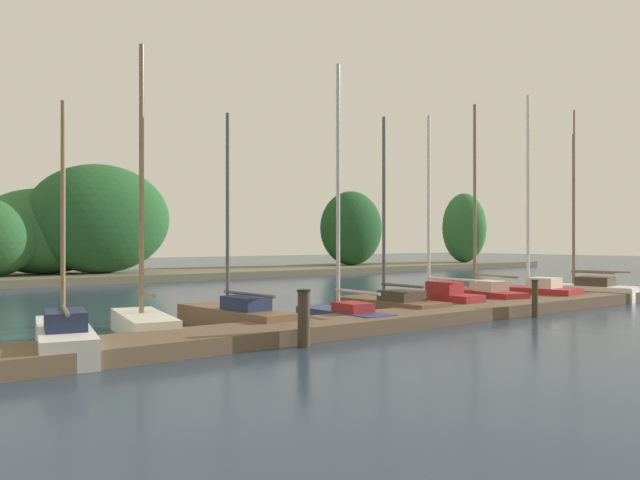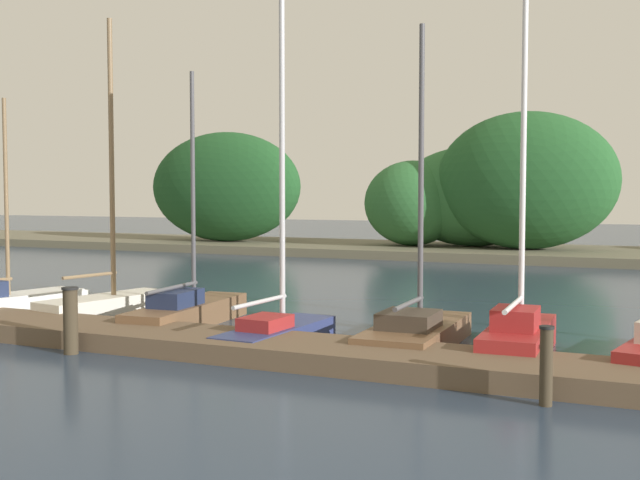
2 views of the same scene
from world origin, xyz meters
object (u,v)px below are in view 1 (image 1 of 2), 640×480
sailboat_7 (432,297)px  mooring_piling_1 (304,318)px  sailboat_3 (142,318)px  sailboat_8 (478,292)px  sailboat_2 (63,335)px  sailboat_4 (232,314)px  sailboat_5 (341,309)px  mooring_piling_2 (535,298)px  sailboat_10 (579,289)px  sailboat_6 (388,303)px  sailboat_11 (578,286)px  sailboat_9 (532,290)px

sailboat_7 → mooring_piling_1: sailboat_7 is taller
sailboat_3 → sailboat_8: (12.07, -0.39, 0.01)m
sailboat_2 → sailboat_4: sailboat_4 is taller
sailboat_5 → sailboat_7: sailboat_5 is taller
sailboat_2 → sailboat_7: size_ratio=0.80×
sailboat_2 → sailboat_4: bearing=-63.9°
mooring_piling_2 → sailboat_10: bearing=19.9°
sailboat_8 → sailboat_2: bearing=104.6°
sailboat_10 → sailboat_7: bearing=74.5°
sailboat_7 → sailboat_8: sailboat_8 is taller
sailboat_6 → sailboat_11: (11.44, 0.33, 0.01)m
sailboat_9 → mooring_piling_1: bearing=93.6°
sailboat_6 → sailboat_9: bearing=-96.3°
sailboat_6 → sailboat_2: bearing=93.4°
sailboat_8 → sailboat_3: bearing=99.2°
sailboat_10 → mooring_piling_1: sailboat_10 is taller
sailboat_7 → sailboat_9: size_ratio=0.84×
sailboat_2 → sailboat_5: sailboat_5 is taller
sailboat_8 → mooring_piling_2: sailboat_8 is taller
sailboat_3 → sailboat_5: bearing=-93.2°
sailboat_11 → sailboat_10: bearing=119.2°
sailboat_8 → sailboat_11: bearing=-76.8°
sailboat_9 → sailboat_3: bearing=77.4°
mooring_piling_1 → sailboat_4: bearing=86.0°
sailboat_3 → mooring_piling_1: (2.08, -3.66, 0.20)m
sailboat_10 → mooring_piling_2: (-6.68, -2.41, 0.21)m
sailboat_6 → sailboat_7: (1.91, -0.08, 0.09)m
sailboat_4 → sailboat_11: bearing=-94.8°
sailboat_3 → sailboat_4: size_ratio=1.24×
sailboat_6 → mooring_piling_2: sailboat_6 is taller
sailboat_2 → mooring_piling_2: (12.58, -2.44, 0.19)m
sailboat_3 → sailboat_9: 14.35m
sailboat_6 → mooring_piling_1: bearing=118.6°
sailboat_5 → sailboat_10: bearing=-87.3°
sailboat_5 → sailboat_8: 7.04m
sailboat_2 → sailboat_11: sailboat_11 is taller
sailboat_4 → sailboat_7: bearing=-97.9°
mooring_piling_1 → sailboat_2: bearing=150.4°
sailboat_4 → sailboat_7: 7.22m
sailboat_9 → sailboat_11: 4.84m
sailboat_5 → sailboat_9: 9.23m
sailboat_2 → mooring_piling_1: sailboat_2 is taller
sailboat_3 → sailboat_4: sailboat_3 is taller
sailboat_4 → sailboat_9: bearing=-99.1°
sailboat_10 → mooring_piling_1: size_ratio=6.06×
sailboat_8 → mooring_piling_1: bearing=119.2°
sailboat_5 → mooring_piling_1: bearing=131.0°
sailboat_6 → sailboat_7: size_ratio=0.96×
sailboat_4 → sailboat_10: size_ratio=0.76×
sailboat_7 → sailboat_11: size_ratio=0.93×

